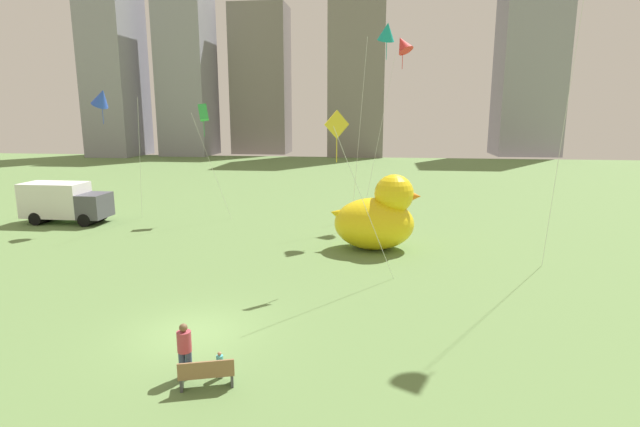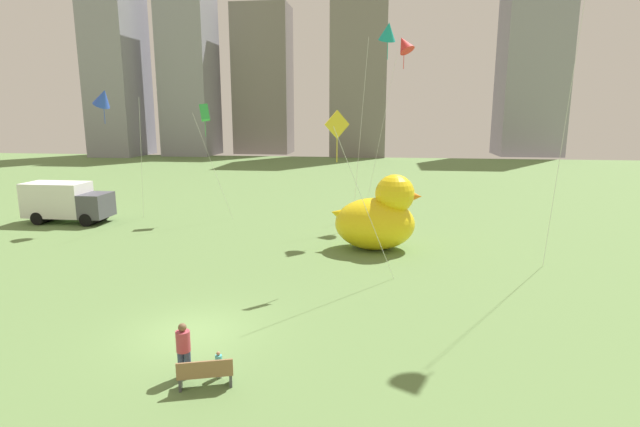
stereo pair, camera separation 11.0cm
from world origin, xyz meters
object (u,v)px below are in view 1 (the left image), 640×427
(park_bench, at_px, (207,373))
(person_adult, at_px, (185,348))
(kite_yellow, at_px, (339,130))
(kite_green, at_px, (203,113))
(giant_inflatable_duck, at_px, (377,218))
(kite_blue, at_px, (101,98))
(person_child, at_px, (220,363))
(kite_red, at_px, (403,45))
(kite_teal, at_px, (387,32))
(box_truck, at_px, (64,203))

(park_bench, bearing_deg, person_adult, 148.49)
(kite_yellow, relative_size, kite_green, 0.94)
(giant_inflatable_duck, distance_m, kite_blue, 19.90)
(person_adult, bearing_deg, kite_yellow, 68.95)
(person_adult, bearing_deg, giant_inflatable_duck, 69.78)
(person_child, xyz_separation_m, kite_red, (5.92, 24.07, 11.93))
(kite_yellow, bearing_deg, giant_inflatable_duck, 71.28)
(kite_yellow, height_order, kite_teal, kite_teal)
(person_adult, relative_size, kite_teal, 0.13)
(giant_inflatable_duck, bearing_deg, kite_blue, 168.37)
(kite_blue, bearing_deg, giant_inflatable_duck, -11.63)
(kite_teal, distance_m, kite_blue, 19.11)
(person_adult, distance_m, giant_inflatable_duck, 15.89)
(kite_green, bearing_deg, kite_blue, -150.35)
(park_bench, height_order, kite_teal, kite_teal)
(kite_green, bearing_deg, box_truck, -163.38)
(person_adult, height_order, person_child, person_adult)
(kite_teal, relative_size, kite_blue, 1.43)
(kite_yellow, distance_m, kite_red, 15.92)
(person_child, xyz_separation_m, kite_green, (-8.11, 21.83, 7.19))
(kite_green, relative_size, kite_blue, 0.89)
(kite_teal, bearing_deg, kite_yellow, -100.99)
(park_bench, bearing_deg, giant_inflatable_duck, 73.18)
(kite_blue, bearing_deg, kite_red, 15.59)
(person_child, bearing_deg, park_bench, -107.26)
(person_adult, distance_m, person_child, 1.14)
(kite_red, bearing_deg, giant_inflatable_duck, -98.89)
(park_bench, height_order, person_child, park_bench)
(kite_yellow, relative_size, kite_teal, 0.58)
(kite_yellow, bearing_deg, park_bench, -105.80)
(person_adult, relative_size, kite_yellow, 0.22)
(box_truck, bearing_deg, kite_yellow, -25.19)
(giant_inflatable_duck, height_order, kite_blue, kite_blue)
(park_bench, xyz_separation_m, person_child, (0.19, 0.61, -0.01))
(giant_inflatable_duck, relative_size, box_truck, 0.88)
(person_adult, height_order, kite_yellow, kite_yellow)
(person_adult, height_order, kite_red, kite_red)
(box_truck, bearing_deg, kite_blue, -6.71)
(box_truck, distance_m, kite_teal, 25.04)
(person_adult, relative_size, giant_inflatable_duck, 0.33)
(box_truck, distance_m, kite_yellow, 23.05)
(park_bench, xyz_separation_m, kite_yellow, (2.85, 10.09, 6.47))
(kite_green, xyz_separation_m, kite_red, (14.03, 2.25, 4.74))
(park_bench, xyz_separation_m, giant_inflatable_duck, (4.65, 15.40, 1.37))
(kite_teal, bearing_deg, kite_red, 73.13)
(person_child, distance_m, kite_red, 27.51)
(giant_inflatable_duck, xyz_separation_m, kite_blue, (-18.32, 3.77, 6.80))
(giant_inflatable_duck, distance_m, kite_green, 15.54)
(giant_inflatable_duck, height_order, kite_red, kite_red)
(giant_inflatable_duck, bearing_deg, kite_yellow, -108.72)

